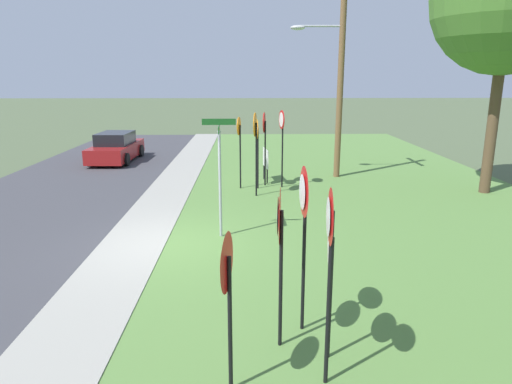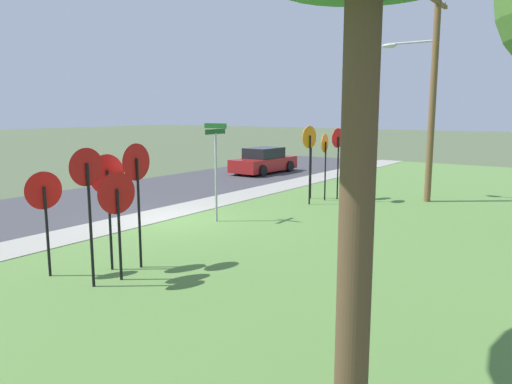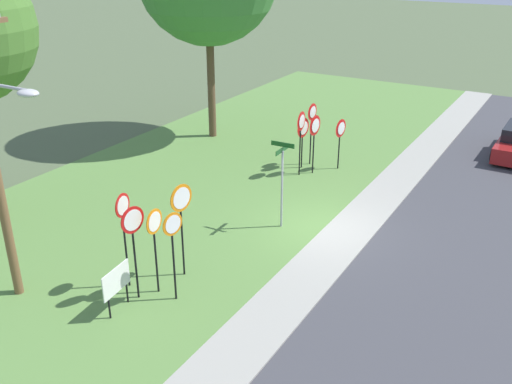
% 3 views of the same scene
% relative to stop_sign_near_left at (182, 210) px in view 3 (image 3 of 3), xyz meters
% --- Properties ---
extents(ground_plane, '(160.00, 160.00, 0.00)m').
position_rel_stop_sign_near_left_xyz_m(ground_plane, '(4.68, -2.27, -2.11)').
color(ground_plane, '#4C5B3D').
extents(road_asphalt, '(44.00, 6.40, 0.01)m').
position_rel_stop_sign_near_left_xyz_m(road_asphalt, '(4.68, -7.07, -2.10)').
color(road_asphalt, '#3D3D42').
rests_on(road_asphalt, ground_plane).
extents(sidewalk_strip, '(44.00, 1.60, 0.06)m').
position_rel_stop_sign_near_left_xyz_m(sidewalk_strip, '(4.68, -3.07, -2.08)').
color(sidewalk_strip, '#99968C').
rests_on(sidewalk_strip, ground_plane).
extents(grass_median, '(44.00, 12.00, 0.04)m').
position_rel_stop_sign_near_left_xyz_m(grass_median, '(4.68, 3.73, -2.09)').
color(grass_median, '#567F3D').
rests_on(grass_median, ground_plane).
extents(stop_sign_near_left, '(0.78, 0.14, 2.81)m').
position_rel_stop_sign_near_left_xyz_m(stop_sign_near_left, '(0.00, 0.00, 0.00)').
color(stop_sign_near_left, black).
rests_on(stop_sign_near_left, grass_median).
extents(stop_sign_near_right, '(0.69, 0.12, 2.49)m').
position_rel_stop_sign_near_left_xyz_m(stop_sign_near_right, '(-1.06, 0.08, -0.26)').
color(stop_sign_near_right, black).
rests_on(stop_sign_near_right, grass_median).
extents(stop_sign_far_left, '(0.62, 0.14, 2.57)m').
position_rel_stop_sign_near_left_xyz_m(stop_sign_far_left, '(-1.10, -0.55, -0.24)').
color(stop_sign_far_left, black).
rests_on(stop_sign_far_left, grass_median).
extents(stop_sign_far_center, '(0.73, 0.14, 2.70)m').
position_rel_stop_sign_near_left_xyz_m(stop_sign_far_center, '(-1.56, 0.36, -0.10)').
color(stop_sign_far_center, black).
rests_on(stop_sign_far_center, grass_median).
extents(stop_sign_far_right, '(0.66, 0.15, 2.80)m').
position_rel_stop_sign_near_left_xyz_m(stop_sign_far_right, '(-1.24, 0.98, -0.06)').
color(stop_sign_far_right, black).
rests_on(stop_sign_far_right, grass_median).
extents(yield_sign_near_left, '(0.76, 0.15, 2.15)m').
position_rel_stop_sign_near_left_xyz_m(yield_sign_near_left, '(9.99, -0.54, -0.48)').
color(yield_sign_near_left, black).
rests_on(yield_sign_near_left, grass_median).
extents(yield_sign_near_right, '(0.78, 0.11, 2.67)m').
position_rel_stop_sign_near_left_xyz_m(yield_sign_near_right, '(8.54, 0.56, -0.06)').
color(yield_sign_near_right, black).
rests_on(yield_sign_near_right, grass_median).
extents(yield_sign_far_left, '(0.72, 0.12, 2.66)m').
position_rel_stop_sign_near_left_xyz_m(yield_sign_far_left, '(9.88, 0.71, -0.08)').
color(yield_sign_far_left, black).
rests_on(yield_sign_far_left, grass_median).
extents(yield_sign_far_right, '(0.83, 0.13, 2.46)m').
position_rel_stop_sign_near_left_xyz_m(yield_sign_far_right, '(9.00, 0.16, -0.23)').
color(yield_sign_far_right, black).
rests_on(yield_sign_far_right, grass_median).
extents(yield_sign_center, '(0.83, 0.15, 2.17)m').
position_rel_stop_sign_near_left_xyz_m(yield_sign_center, '(9.32, 0.83, -0.47)').
color(yield_sign_center, black).
rests_on(yield_sign_center, grass_median).
extents(street_name_post, '(0.96, 0.82, 2.97)m').
position_rel_stop_sign_near_left_xyz_m(street_name_post, '(4.08, -0.96, -0.30)').
color(street_name_post, '#9EA0A8').
rests_on(street_name_post, grass_median).
extents(notice_board, '(1.10, 0.17, 1.25)m').
position_rel_stop_sign_near_left_xyz_m(notice_board, '(-2.26, 0.44, -1.24)').
color(notice_board, black).
rests_on(notice_board, grass_median).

